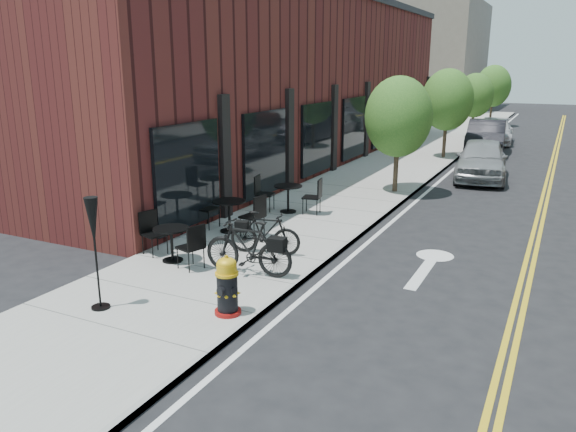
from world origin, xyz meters
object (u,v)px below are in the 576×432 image
Objects in this scene: bistro_set_c at (288,195)px; parked_car_a at (481,159)px; parked_car_b at (486,137)px; parked_car_c at (496,132)px; bistro_set_a at (172,239)px; fire_hydrant at (227,286)px; bicycle_right at (265,233)px; bicycle_left at (248,247)px; patio_umbrella at (93,230)px; bistro_set_b at (229,211)px.

bistro_set_c is 0.43× the size of parked_car_a.
parked_car_b is 1.12× the size of parked_car_c.
bistro_set_a is at bearing -105.74° from parked_car_b.
parked_car_a is 0.92× the size of parked_car_b.
parked_car_c reaches higher than fire_hydrant.
bicycle_right is 0.88× the size of bistro_set_a.
bicycle_left is at bearing -83.28° from bistro_set_c.
parked_car_c is (-0.02, 4.09, -0.17)m from parked_car_b.
bicycle_right is 0.81× the size of patio_umbrella.
parked_car_a is at bearing 52.09° from bistro_set_c.
parked_car_b is at bearing 66.62° from bistro_set_c.
bicycle_right is 3.75m from bistro_set_c.
fire_hydrant is 0.21× the size of parked_car_b.
parked_car_a reaches higher than parked_car_c.
patio_umbrella is (-0.00, -7.42, 0.93)m from bistro_set_c.
bicycle_right is at bearing 72.91° from patio_umbrella.
bistro_set_b is 0.44× the size of parked_car_a.
parked_car_b reaches higher than fire_hydrant.
bistro_set_a is at bearing 98.69° from patio_umbrella.
parked_car_c is (1.92, 23.96, -0.06)m from bicycle_left.
parked_car_a is at bearing 100.05° from fire_hydrant.
parked_car_a is (3.01, 11.66, 0.16)m from bicycle_right.
bistro_set_c is 7.48m from patio_umbrella.
bicycle_right is at bearing -100.19° from parked_car_c.
parked_car_a is (4.67, 10.53, 0.12)m from bistro_set_b.
bicycle_left is at bearing -178.56° from bicycle_right.
bicycle_left is 1.03× the size of bistro_set_a.
parked_car_b is (2.25, 18.60, 0.20)m from bicycle_right.
bistro_set_b is 5.10m from patio_umbrella.
parked_car_b reaches higher than bistro_set_a.
patio_umbrella reaches higher than bistro_set_a.
fire_hydrant is at bearing -175.14° from bicycle_right.
parked_car_b is at bearing 104.60° from fire_hydrant.
bistro_set_c is at bearing -168.01° from bicycle_left.
bistro_set_b reaches higher than bicycle_right.
parked_car_c is (1.29, 25.76, 0.02)m from fire_hydrant.
bicycle_left is 0.44× the size of parked_car_c.
parked_car_b is at bearing 169.19° from bicycle_left.
parked_car_c is (3.42, 19.14, 0.00)m from bistro_set_c.
bistro_set_c is at bearing 6.16° from bicycle_right.
fire_hydrant is 25.79m from parked_car_c.
bistro_set_c is at bearing 89.96° from patio_umbrella.
parked_car_c is (3.42, 26.56, -0.92)m from patio_umbrella.
bicycle_left reaches higher than fire_hydrant.
parked_car_a is (4.20, 15.53, -0.79)m from patio_umbrella.
parked_car_a is at bearing 72.69° from bistro_set_b.
bistro_set_b is at bearing 43.49° from bicycle_right.
bistro_set_b is (-2.60, 4.19, 0.03)m from fire_hydrant.
bistro_set_c is 0.39× the size of parked_car_b.
bicycle_left is 0.96× the size of bistro_set_b.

